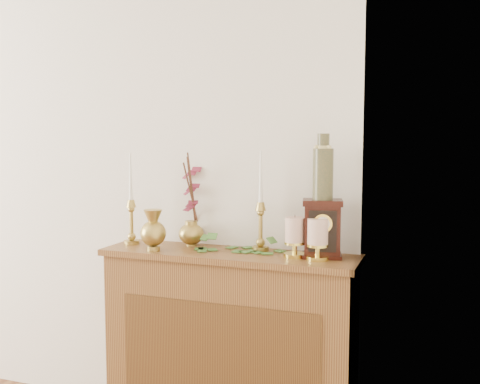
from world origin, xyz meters
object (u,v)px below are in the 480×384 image
at_px(candlestick_center, 261,218).
at_px(bud_vase, 153,230).
at_px(candlestick_left, 131,215).
at_px(ginger_jar, 192,203).
at_px(ceramic_vase, 323,170).
at_px(mantel_clock, 322,229).

xyz_separation_m(candlestick_center, bud_vase, (-0.48, -0.18, -0.06)).
bearing_deg(bud_vase, candlestick_left, 148.76).
relative_size(bud_vase, ginger_jar, 0.42).
relative_size(bud_vase, ceramic_vase, 0.67).
relative_size(candlestick_left, ginger_jar, 0.99).
bearing_deg(ginger_jar, candlestick_center, -5.05).
distance_m(candlestick_left, ceramic_vase, 1.01).
distance_m(candlestick_left, ginger_jar, 0.32).
distance_m(candlestick_left, candlestick_center, 0.67).
xyz_separation_m(ginger_jar, mantel_clock, (0.69, -0.08, -0.08)).
bearing_deg(mantel_clock, bud_vase, 176.18).
bearing_deg(candlestick_center, candlestick_left, -174.33).
xyz_separation_m(mantel_clock, ceramic_vase, (-0.00, 0.00, 0.27)).
relative_size(mantel_clock, ceramic_vase, 0.89).
distance_m(mantel_clock, ceramic_vase, 0.27).
xyz_separation_m(bud_vase, ginger_jar, (0.11, 0.21, 0.11)).
bearing_deg(candlestick_center, ceramic_vase, -8.91).
distance_m(candlestick_left, mantel_clock, 0.98).
distance_m(candlestick_left, bud_vase, 0.23).
bearing_deg(bud_vase, ceramic_vase, 9.46).
relative_size(candlestick_center, mantel_clock, 1.81).
bearing_deg(mantel_clock, ceramic_vase, 90.00).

